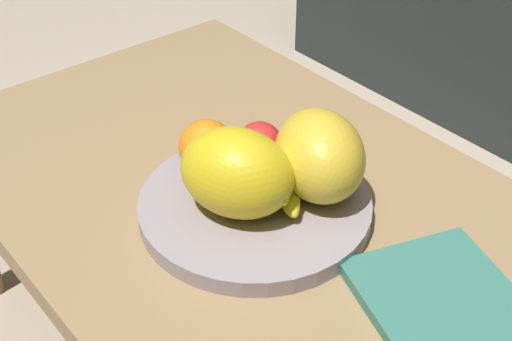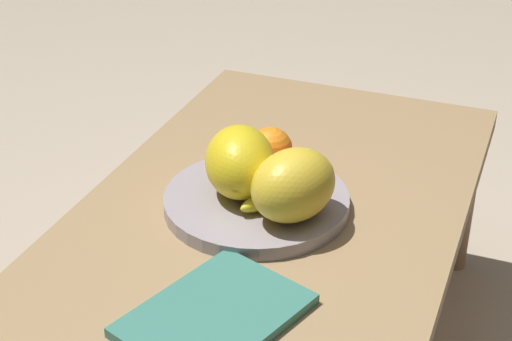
% 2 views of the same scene
% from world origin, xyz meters
% --- Properties ---
extents(coffee_table, '(1.10, 0.64, 0.39)m').
position_xyz_m(coffee_table, '(0.00, 0.00, 0.35)').
color(coffee_table, '#9E7D54').
rests_on(coffee_table, ground_plane).
extents(fruit_bowl, '(0.32, 0.32, 0.03)m').
position_xyz_m(fruit_bowl, '(0.00, -0.02, 0.40)').
color(fruit_bowl, '#9B919A').
rests_on(fruit_bowl, coffee_table).
extents(melon_large_front, '(0.19, 0.17, 0.12)m').
position_xyz_m(melon_large_front, '(-0.00, -0.05, 0.48)').
color(melon_large_front, yellow).
rests_on(melon_large_front, fruit_bowl).
extents(melon_smaller_beside, '(0.19, 0.17, 0.12)m').
position_xyz_m(melon_smaller_beside, '(0.04, 0.06, 0.48)').
color(melon_smaller_beside, yellow).
rests_on(melon_smaller_beside, fruit_bowl).
extents(orange_front, '(0.08, 0.08, 0.08)m').
position_xyz_m(orange_front, '(-0.09, -0.03, 0.46)').
color(orange_front, orange).
rests_on(orange_front, fruit_bowl).
extents(apple_front, '(0.07, 0.07, 0.07)m').
position_xyz_m(apple_front, '(-0.06, 0.04, 0.45)').
color(apple_front, red).
rests_on(apple_front, fruit_bowl).
extents(banana_bunch, '(0.15, 0.12, 0.06)m').
position_xyz_m(banana_bunch, '(0.01, 0.01, 0.44)').
color(banana_bunch, yellow).
rests_on(banana_bunch, fruit_bowl).
extents(magazine, '(0.30, 0.25, 0.02)m').
position_xyz_m(magazine, '(0.30, 0.03, 0.40)').
color(magazine, '#397D6D').
rests_on(magazine, coffee_table).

